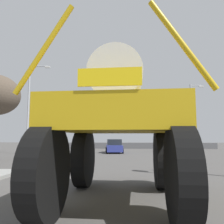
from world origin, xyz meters
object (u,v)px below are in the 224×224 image
at_px(traffic_signal_far_left, 77,129).
at_px(oversize_sprayer, 118,127).
at_px(sedan_ahead, 114,146).
at_px(streetlight_far_left, 30,104).
at_px(streetlight_far_right, 192,115).
at_px(traffic_signal_near_right, 185,119).

bearing_deg(traffic_signal_far_left, oversize_sprayer, -74.94).
distance_m(sedan_ahead, traffic_signal_far_left, 6.72).
distance_m(oversize_sprayer, streetlight_far_left, 19.89).
xyz_separation_m(sedan_ahead, streetlight_far_right, (8.92, 0.43, 3.60)).
xyz_separation_m(traffic_signal_far_left, streetlight_far_left, (-3.64, -6.46, 2.46)).
distance_m(traffic_signal_near_right, traffic_signal_far_left, 21.04).
relative_size(sedan_ahead, streetlight_far_right, 0.54).
distance_m(oversize_sprayer, sedan_ahead, 19.67).
height_order(oversize_sprayer, streetlight_far_left, streetlight_far_left).
bearing_deg(sedan_ahead, oversize_sprayer, 177.30).
relative_size(oversize_sprayer, streetlight_far_right, 0.71).
distance_m(traffic_signal_far_left, streetlight_far_right, 14.55).
height_order(streetlight_far_left, streetlight_far_right, streetlight_far_left).
height_order(traffic_signal_near_right, streetlight_far_left, streetlight_far_left).
relative_size(traffic_signal_far_left, streetlight_far_right, 0.49).
height_order(oversize_sprayer, sedan_ahead, oversize_sprayer).
height_order(traffic_signal_near_right, traffic_signal_far_left, traffic_signal_far_left).
distance_m(sedan_ahead, streetlight_far_left, 10.23).
xyz_separation_m(oversize_sprayer, sedan_ahead, (-1.15, 19.59, -1.30)).
relative_size(traffic_signal_far_left, streetlight_far_left, 0.40).
height_order(oversize_sprayer, streetlight_far_right, streetlight_far_right).
xyz_separation_m(traffic_signal_near_right, streetlight_far_left, (-12.91, 12.42, 2.65)).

